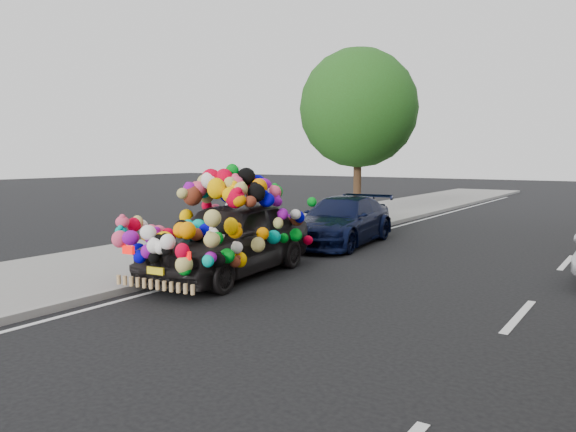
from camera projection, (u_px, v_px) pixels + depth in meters
name	position (u px, v px, depth m)	size (l,w,h in m)	color
ground	(310.00, 285.00, 10.22)	(100.00, 100.00, 0.00)	black
sidewalk	(146.00, 258.00, 12.58)	(4.00, 60.00, 0.12)	gray
kerb	(212.00, 268.00, 11.50)	(0.15, 60.00, 0.13)	gray
lane_markings	(519.00, 316.00, 8.25)	(6.00, 50.00, 0.01)	silver
tree_near_sidewalk	(358.00, 108.00, 19.76)	(4.20, 4.20, 6.13)	#332114
plush_art_car	(230.00, 221.00, 11.02)	(2.53, 4.69, 2.12)	black
navy_sedan	(342.00, 221.00, 14.94)	(1.77, 4.35, 1.26)	black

